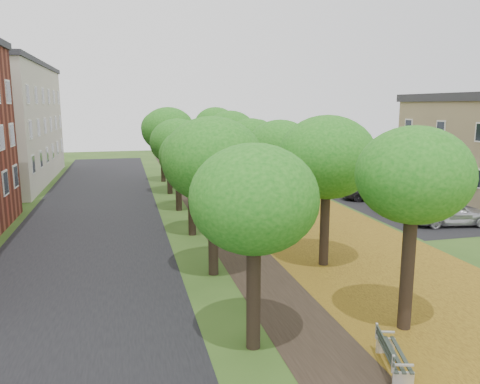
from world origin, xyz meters
TOP-DOWN VIEW (x-y plane):
  - ground at (0.00, 0.00)m, footprint 120.00×120.00m
  - street_asphalt at (-7.50, 15.00)m, footprint 8.00×70.00m
  - footpath at (0.00, 15.00)m, footprint 3.20×70.00m
  - leaf_verge at (5.00, 15.00)m, footprint 7.50×70.00m
  - parking_lot at (13.50, 16.00)m, footprint 9.00×16.00m
  - tree_row_west at (-2.20, 15.00)m, footprint 3.68×33.68m
  - tree_row_east at (2.60, 15.00)m, footprint 3.68×33.68m
  - bench at (0.94, -1.98)m, footprint 1.02×1.89m
  - car_silver at (12.30, 10.45)m, footprint 4.73×2.51m
  - car_red at (12.11, 14.16)m, footprint 4.34×1.74m
  - car_grey at (11.89, 17.88)m, footprint 5.02×3.40m
  - car_white at (11.00, 21.17)m, footprint 5.19×3.54m

SIDE VIEW (x-z plane):
  - ground at x=0.00m, z-range 0.00..0.00m
  - street_asphalt at x=-7.50m, z-range 0.00..0.01m
  - parking_lot at x=13.50m, z-range 0.00..0.01m
  - footpath at x=0.00m, z-range 0.00..0.01m
  - leaf_verge at x=5.00m, z-range 0.00..0.01m
  - bench at x=0.94m, z-range 0.02..0.88m
  - car_white at x=11.00m, z-range 0.00..1.32m
  - car_grey at x=11.89m, z-range 0.00..1.35m
  - car_red at x=12.11m, z-range 0.00..1.40m
  - car_silver at x=12.30m, z-range 0.00..1.53m
  - tree_row_west at x=-2.20m, z-range 1.45..7.55m
  - tree_row_east at x=2.60m, z-range 1.45..7.55m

